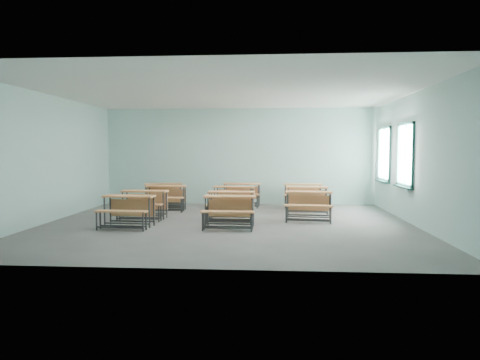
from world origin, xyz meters
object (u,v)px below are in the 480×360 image
object	(u,v)px
desk_unit_r1c1	(231,201)
desk_unit_r2c2	(307,195)
desk_unit_r1c0	(144,200)
desk_unit_r2c1	(233,195)
desk_unit_r0c0	(128,206)
desk_unit_r0c1	(229,207)
desk_unit_r1c2	(309,201)
desk_unit_r2c0	(166,194)
desk_unit_r3c1	(242,191)
desk_unit_r3c2	(303,192)
desk_unit_r3c0	(163,191)

from	to	relation	value
desk_unit_r1c1	desk_unit_r2c2	bearing A→B (deg)	38.42
desk_unit_r1c0	desk_unit_r2c1	bearing A→B (deg)	34.95
desk_unit_r0c0	desk_unit_r1c1	size ratio (longest dim) A/B	1.02
desk_unit_r2c1	desk_unit_r1c0	bearing A→B (deg)	-139.31
desk_unit_r0c1	desk_unit_r1c2	distance (m)	2.27
desk_unit_r0c0	desk_unit_r2c0	world-z (taller)	same
desk_unit_r2c2	desk_unit_r3c1	xyz separation A→B (m)	(-1.99, 1.19, 0.00)
desk_unit_r0c1	desk_unit_r2c0	world-z (taller)	same
desk_unit_r2c0	desk_unit_r3c2	xyz separation A→B (m)	(4.15, 1.01, 0.00)
desk_unit_r1c2	desk_unit_r2c0	distance (m)	4.38
desk_unit_r1c1	desk_unit_r3c0	world-z (taller)	same
desk_unit_r0c0	desk_unit_r3c1	xyz separation A→B (m)	(2.42, 3.90, 0.00)
desk_unit_r1c1	desk_unit_r3c0	size ratio (longest dim) A/B	0.94
desk_unit_r2c0	desk_unit_r3c0	size ratio (longest dim) A/B	0.95
desk_unit_r2c0	desk_unit_r1c2	bearing A→B (deg)	-22.54
desk_unit_r2c0	desk_unit_r2c1	world-z (taller)	same
desk_unit_r1c1	desk_unit_r3c1	size ratio (longest dim) A/B	0.98
desk_unit_r1c2	desk_unit_r1c1	bearing A→B (deg)	-170.69
desk_unit_r3c0	desk_unit_r3c1	world-z (taller)	same
desk_unit_r3c1	desk_unit_r3c2	size ratio (longest dim) A/B	1.03
desk_unit_r0c1	desk_unit_r2c0	xyz separation A→B (m)	(-2.17, 2.70, 0.00)
desk_unit_r1c0	desk_unit_r3c1	xyz separation A→B (m)	(2.41, 2.67, 0.00)
desk_unit_r0c0	desk_unit_r3c2	bearing A→B (deg)	44.54
desk_unit_r2c0	desk_unit_r3c0	distance (m)	0.90
desk_unit_r0c0	desk_unit_r3c1	size ratio (longest dim) A/B	1.00
desk_unit_r2c2	desk_unit_r3c1	world-z (taller)	same
desk_unit_r2c2	desk_unit_r3c0	size ratio (longest dim) A/B	0.95
desk_unit_r0c0	desk_unit_r1c0	size ratio (longest dim) A/B	1.02
desk_unit_r1c1	desk_unit_r3c2	size ratio (longest dim) A/B	1.01
desk_unit_r0c1	desk_unit_r2c0	bearing A→B (deg)	130.05
desk_unit_r1c2	desk_unit_r0c0	bearing A→B (deg)	-157.87
desk_unit_r1c1	desk_unit_r1c2	bearing A→B (deg)	4.99
desk_unit_r1c1	desk_unit_r3c1	distance (m)	2.76
desk_unit_r3c1	desk_unit_r0c1	bearing A→B (deg)	-86.76
desk_unit_r2c2	desk_unit_r3c2	size ratio (longest dim) A/B	1.02
desk_unit_r0c0	desk_unit_r1c0	bearing A→B (deg)	92.91
desk_unit_r3c1	desk_unit_r3c2	world-z (taller)	same
desk_unit_r1c1	desk_unit_r1c0	bearing A→B (deg)	179.38
desk_unit_r1c0	desk_unit_r1c1	world-z (taller)	same
desk_unit_r3c2	desk_unit_r1c2	bearing A→B (deg)	-90.06
desk_unit_r2c0	desk_unit_r2c2	xyz separation A→B (m)	(4.19, -0.08, 0.00)
desk_unit_r1c1	desk_unit_r3c0	distance (m)	3.46
desk_unit_r3c1	desk_unit_r1c1	bearing A→B (deg)	-88.22
desk_unit_r3c0	desk_unit_r3c1	distance (m)	2.51
desk_unit_r1c0	desk_unit_r0c0	bearing A→B (deg)	-88.62
desk_unit_r1c0	desk_unit_r3c2	world-z (taller)	same
desk_unit_r1c0	desk_unit_r2c0	size ratio (longest dim) A/B	1.00
desk_unit_r3c1	desk_unit_r2c1	bearing A→B (deg)	-94.12
desk_unit_r0c0	desk_unit_r2c2	distance (m)	5.18
desk_unit_r2c0	desk_unit_r2c2	bearing A→B (deg)	-3.27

